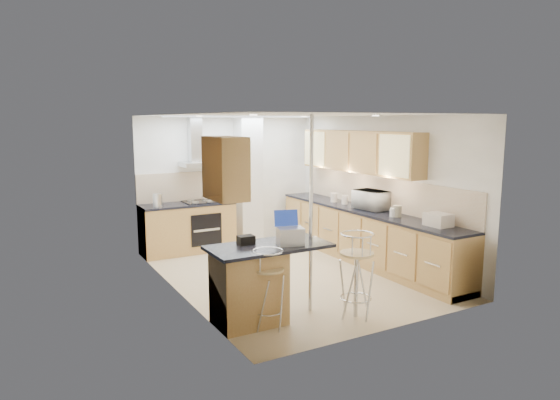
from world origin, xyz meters
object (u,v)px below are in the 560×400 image
microwave (372,200)px  bread_bin (438,220)px  bar_stool_end (356,275)px  bar_stool_near (268,289)px  laptop (290,236)px

microwave → bread_bin: microwave is taller
microwave → bar_stool_end: 2.57m
microwave → bar_stool_near: bearing=112.1°
laptop → bread_bin: size_ratio=0.87×
bread_bin → laptop: bearing=178.6°
laptop → bread_bin: bearing=14.3°
laptop → bar_stool_near: (-0.36, -0.11, -0.57)m
laptop → bar_stool_near: size_ratio=0.32×
laptop → bar_stool_near: 0.68m
bar_stool_end → bread_bin: size_ratio=3.05×
bread_bin → bar_stool_end: bearing=-170.7°
bar_stool_near → bar_stool_end: 1.14m
bar_stool_end → bread_bin: (1.69, 0.30, 0.48)m
laptop → bar_stool_end: size_ratio=0.29×
microwave → laptop: bearing=113.8°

